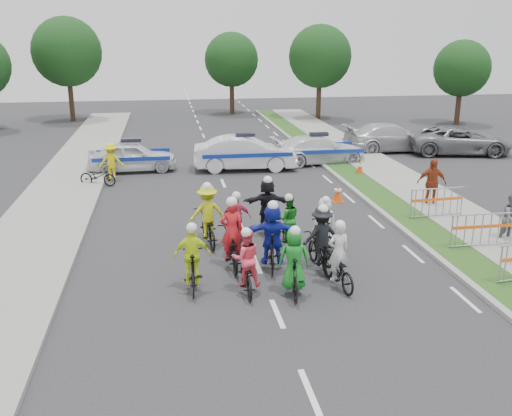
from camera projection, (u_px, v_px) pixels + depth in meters
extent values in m
plane|color=#28282B|center=(277.00, 314.00, 12.99)|extent=(90.00, 90.00, 0.00)
cube|color=gray|center=(402.00, 229.00, 18.46)|extent=(0.20, 60.00, 0.12)
cube|color=#1D4114|center=(422.00, 228.00, 18.57)|extent=(1.20, 60.00, 0.11)
cube|color=gray|center=(474.00, 225.00, 18.84)|extent=(2.40, 60.00, 0.13)
cube|color=gray|center=(27.00, 249.00, 16.71)|extent=(3.00, 60.00, 0.13)
imported|color=black|center=(337.00, 269.00, 14.30)|extent=(0.88, 1.82, 0.92)
imported|color=silver|center=(338.00, 252.00, 14.12)|extent=(0.61, 0.45, 1.53)
sphere|color=white|center=(340.00, 225.00, 13.86)|extent=(0.26, 0.26, 0.26)
imported|color=black|center=(293.00, 274.00, 13.85)|extent=(0.67, 1.75, 1.03)
imported|color=#178122|center=(294.00, 258.00, 13.67)|extent=(0.80, 0.57, 1.54)
sphere|color=white|center=(295.00, 231.00, 13.42)|extent=(0.27, 0.27, 0.27)
imported|color=black|center=(246.00, 275.00, 14.01)|extent=(0.58, 1.67, 0.88)
imported|color=#FF4661|center=(246.00, 258.00, 13.83)|extent=(0.71, 0.55, 1.46)
sphere|color=white|center=(246.00, 233.00, 13.58)|extent=(0.25, 0.25, 0.25)
imported|color=black|center=(193.00, 270.00, 14.10)|extent=(0.55, 1.72, 1.02)
imported|color=#E2FF1A|center=(192.00, 255.00, 13.93)|extent=(0.91, 0.41, 1.53)
sphere|color=white|center=(192.00, 228.00, 13.68)|extent=(0.27, 0.27, 0.27)
imported|color=black|center=(320.00, 253.00, 15.29)|extent=(0.82, 1.89, 0.97)
imported|color=black|center=(322.00, 236.00, 15.10)|extent=(1.09, 0.70, 1.61)
sphere|color=white|center=(323.00, 209.00, 14.83)|extent=(0.28, 0.28, 0.28)
imported|color=black|center=(272.00, 249.00, 15.38)|extent=(0.81, 1.91, 1.11)
imported|color=#1723AC|center=(272.00, 234.00, 15.20)|extent=(1.60, 0.73, 1.67)
sphere|color=white|center=(273.00, 206.00, 14.92)|extent=(0.29, 0.29, 0.29)
imported|color=black|center=(232.00, 248.00, 15.52)|extent=(0.69, 1.97, 1.04)
imported|color=red|center=(232.00, 231.00, 15.32)|extent=(0.63, 0.41, 1.72)
sphere|color=white|center=(232.00, 202.00, 15.03)|extent=(0.30, 0.30, 0.30)
imported|color=black|center=(324.00, 235.00, 16.62)|extent=(0.71, 1.67, 0.97)
imported|color=white|center=(325.00, 222.00, 16.45)|extent=(0.78, 0.57, 1.46)
sphere|color=white|center=(326.00, 200.00, 16.21)|extent=(0.25, 0.25, 0.25)
imported|color=black|center=(288.00, 233.00, 16.98)|extent=(0.61, 1.66, 0.86)
imported|color=#17801E|center=(288.00, 219.00, 16.79)|extent=(0.71, 0.56, 1.44)
sphere|color=white|center=(289.00, 198.00, 16.55)|extent=(0.25, 0.25, 0.25)
imported|color=black|center=(236.00, 231.00, 16.96)|extent=(0.47, 1.66, 0.99)
imported|color=#D73B61|center=(236.00, 218.00, 16.78)|extent=(0.87, 0.37, 1.49)
sphere|color=white|center=(236.00, 196.00, 16.54)|extent=(0.26, 0.26, 0.26)
imported|color=black|center=(208.00, 228.00, 17.18)|extent=(0.87, 1.98, 1.01)
imported|color=#D0DB17|center=(208.00, 212.00, 16.98)|extent=(1.15, 0.74, 1.68)
sphere|color=white|center=(207.00, 187.00, 16.70)|extent=(0.29, 0.29, 0.29)
imported|color=black|center=(267.00, 217.00, 18.09)|extent=(0.68, 1.86, 1.09)
imported|color=black|center=(267.00, 204.00, 17.91)|extent=(1.56, 0.62, 1.64)
sphere|color=white|center=(268.00, 180.00, 17.64)|extent=(0.28, 0.28, 0.28)
imported|color=silver|center=(132.00, 157.00, 26.31)|extent=(4.10, 1.78, 1.38)
imported|color=silver|center=(245.00, 153.00, 26.57)|extent=(4.85, 1.96, 1.57)
imported|color=silver|center=(318.00, 150.00, 27.95)|extent=(4.86, 2.43, 1.36)
imported|color=#B8B7BD|center=(391.00, 137.00, 30.82)|extent=(5.26, 2.40, 1.49)
imported|color=slate|center=(460.00, 140.00, 30.07)|extent=(5.64, 3.41, 1.46)
imported|color=slate|center=(512.00, 218.00, 17.24)|extent=(0.86, 0.74, 1.54)
imported|color=maroon|center=(432.00, 183.00, 20.78)|extent=(1.12, 0.63, 1.81)
imported|color=yellow|center=(111.00, 162.00, 24.67)|extent=(1.08, 0.65, 1.63)
cube|color=#F24C0C|center=(337.00, 201.00, 21.68)|extent=(0.40, 0.40, 0.03)
cone|color=#F24C0C|center=(338.00, 193.00, 21.58)|extent=(0.36, 0.36, 0.70)
cylinder|color=silver|center=(338.00, 190.00, 21.56)|extent=(0.29, 0.29, 0.08)
cube|color=#F24C0C|center=(359.00, 175.00, 25.72)|extent=(0.40, 0.40, 0.03)
cone|color=#F24C0C|center=(360.00, 168.00, 25.62)|extent=(0.36, 0.36, 0.70)
cylinder|color=silver|center=(360.00, 166.00, 25.59)|extent=(0.29, 0.29, 0.08)
imported|color=black|center=(98.00, 176.00, 23.83)|extent=(1.67, 1.04, 0.83)
cylinder|color=#382619|center=(319.00, 97.00, 42.20)|extent=(0.36, 0.36, 3.25)
sphere|color=#103314|center=(320.00, 56.00, 41.34)|extent=(4.55, 4.55, 4.55)
cylinder|color=#382619|center=(458.00, 105.00, 39.85)|extent=(0.36, 0.36, 2.75)
sphere|color=#103314|center=(462.00, 68.00, 39.12)|extent=(3.85, 3.85, 3.85)
cylinder|color=#382619|center=(71.00, 97.00, 41.34)|extent=(0.36, 0.36, 3.50)
sphere|color=#103314|center=(67.00, 52.00, 40.42)|extent=(4.90, 4.90, 4.90)
cylinder|color=#382619|center=(232.00, 95.00, 45.11)|extent=(0.36, 0.36, 3.00)
sphere|color=#103314|center=(232.00, 60.00, 44.32)|extent=(4.20, 4.20, 4.20)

